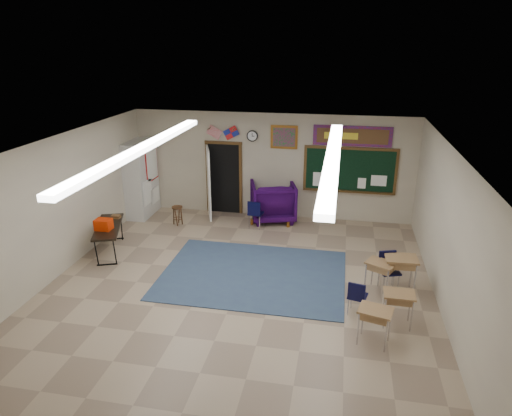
% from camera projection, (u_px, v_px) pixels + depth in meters
% --- Properties ---
extents(floor, '(9.00, 9.00, 0.00)m').
position_uv_depth(floor, '(236.00, 292.00, 9.40)').
color(floor, tan).
rests_on(floor, ground).
extents(back_wall, '(8.00, 0.04, 3.00)m').
position_uv_depth(back_wall, '(271.00, 166.00, 13.02)').
color(back_wall, beige).
rests_on(back_wall, floor).
extents(front_wall, '(8.00, 0.04, 3.00)m').
position_uv_depth(front_wall, '(135.00, 387.00, 4.73)').
color(front_wall, beige).
rests_on(front_wall, floor).
extents(left_wall, '(0.04, 9.00, 3.00)m').
position_uv_depth(left_wall, '(50.00, 211.00, 9.59)').
color(left_wall, beige).
rests_on(left_wall, floor).
extents(right_wall, '(0.04, 9.00, 3.00)m').
position_uv_depth(right_wall, '(452.00, 241.00, 8.17)').
color(right_wall, beige).
rests_on(right_wall, floor).
extents(ceiling, '(8.00, 9.00, 0.04)m').
position_uv_depth(ceiling, '(234.00, 149.00, 8.36)').
color(ceiling, silver).
rests_on(ceiling, back_wall).
extents(area_rug, '(4.00, 3.00, 0.02)m').
position_uv_depth(area_rug, '(253.00, 274.00, 10.10)').
color(area_rug, '#32485F').
rests_on(area_rug, floor).
extents(fluorescent_strips, '(3.86, 6.00, 0.10)m').
position_uv_depth(fluorescent_strips, '(234.00, 153.00, 8.38)').
color(fluorescent_strips, white).
rests_on(fluorescent_strips, ceiling).
extents(doorway, '(1.10, 0.89, 2.16)m').
position_uv_depth(doorway, '(220.00, 179.00, 13.30)').
color(doorway, black).
rests_on(doorway, back_wall).
extents(chalkboard, '(2.55, 0.14, 1.30)m').
position_uv_depth(chalkboard, '(350.00, 171.00, 12.61)').
color(chalkboard, '#503316').
rests_on(chalkboard, back_wall).
extents(bulletin_board, '(2.10, 0.05, 0.55)m').
position_uv_depth(bulletin_board, '(352.00, 136.00, 12.27)').
color(bulletin_board, '#A5190E').
rests_on(bulletin_board, back_wall).
extents(framed_art_print, '(0.75, 0.05, 0.65)m').
position_uv_depth(framed_art_print, '(284.00, 137.00, 12.63)').
color(framed_art_print, '#945A1C').
rests_on(framed_art_print, back_wall).
extents(wall_clock, '(0.32, 0.05, 0.32)m').
position_uv_depth(wall_clock, '(252.00, 136.00, 12.79)').
color(wall_clock, black).
rests_on(wall_clock, back_wall).
extents(wall_flags, '(1.16, 0.06, 0.70)m').
position_uv_depth(wall_flags, '(223.00, 130.00, 12.87)').
color(wall_flags, red).
rests_on(wall_flags, back_wall).
extents(storage_cabinet, '(0.59, 1.25, 2.20)m').
position_uv_depth(storage_cabinet, '(142.00, 179.00, 13.22)').
color(storage_cabinet, silver).
rests_on(storage_cabinet, floor).
extents(wingback_armchair, '(1.50, 1.52, 1.13)m').
position_uv_depth(wingback_armchair, '(273.00, 201.00, 13.01)').
color(wingback_armchair, '#220537').
rests_on(wingback_armchair, floor).
extents(student_chair_reading, '(0.44, 0.44, 0.80)m').
position_uv_depth(student_chair_reading, '(256.00, 214.00, 12.51)').
color(student_chair_reading, black).
rests_on(student_chair_reading, floor).
extents(student_chair_desk_a, '(0.43, 0.43, 0.71)m').
position_uv_depth(student_chair_desk_a, '(357.00, 297.00, 8.56)').
color(student_chair_desk_a, black).
rests_on(student_chair_desk_a, floor).
extents(student_chair_desk_b, '(0.51, 0.51, 0.80)m').
position_uv_depth(student_chair_desk_b, '(389.00, 272.00, 9.37)').
color(student_chair_desk_b, black).
rests_on(student_chair_desk_b, floor).
extents(student_desk_front_left, '(0.69, 0.62, 0.67)m').
position_uv_depth(student_desk_front_left, '(380.00, 275.00, 9.30)').
color(student_desk_front_left, '#986A47').
rests_on(student_desk_front_left, floor).
extents(student_desk_front_right, '(0.66, 0.51, 0.77)m').
position_uv_depth(student_desk_front_right, '(400.00, 272.00, 9.30)').
color(student_desk_front_right, '#986A47').
rests_on(student_desk_front_right, floor).
extents(student_desk_back_left, '(0.64, 0.54, 0.66)m').
position_uv_depth(student_desk_back_left, '(374.00, 324.00, 7.70)').
color(student_desk_back_left, '#986A47').
rests_on(student_desk_back_left, floor).
extents(student_desk_back_right, '(0.56, 0.42, 0.66)m').
position_uv_depth(student_desk_back_right, '(398.00, 307.00, 8.20)').
color(student_desk_back_right, '#986A47').
rests_on(student_desk_back_right, floor).
extents(folding_table, '(1.09, 1.74, 0.94)m').
position_uv_depth(folding_table, '(109.00, 238.00, 11.06)').
color(folding_table, black).
rests_on(folding_table, floor).
extents(wooden_stool, '(0.30, 0.30, 0.53)m').
position_uv_depth(wooden_stool, '(178.00, 215.00, 12.75)').
color(wooden_stool, '#452414').
rests_on(wooden_stool, floor).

